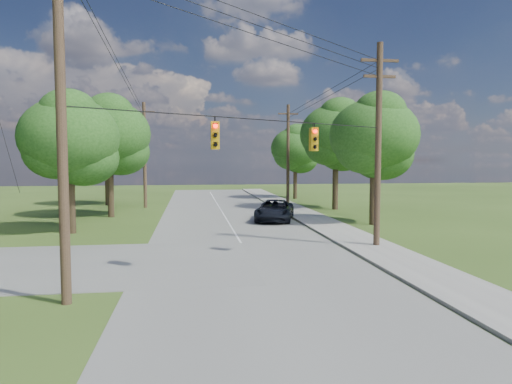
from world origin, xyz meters
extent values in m
plane|color=#36511B|center=(0.00, 0.00, 0.00)|extent=(140.00, 140.00, 0.00)
cube|color=gray|center=(2.00, 5.00, 0.01)|extent=(10.00, 100.00, 0.03)
cube|color=#ACA9A1|center=(8.70, 5.00, 0.06)|extent=(2.60, 100.00, 0.12)
cylinder|color=brown|center=(-4.60, 0.40, 6.00)|extent=(0.32, 0.32, 12.00)
cylinder|color=brown|center=(8.90, 8.00, 5.25)|extent=(0.32, 0.32, 10.50)
cube|color=brown|center=(8.90, 8.00, 9.60)|extent=(2.00, 0.12, 0.14)
cube|color=brown|center=(8.90, 8.00, 8.80)|extent=(1.70, 0.12, 0.14)
cylinder|color=brown|center=(8.90, 30.00, 5.00)|extent=(0.32, 0.32, 10.00)
cube|color=brown|center=(8.90, 30.00, 9.10)|extent=(2.00, 0.12, 0.14)
cylinder|color=brown|center=(-5.00, 30.00, 5.00)|extent=(0.32, 0.32, 10.00)
cube|color=brown|center=(-5.00, 30.00, 9.10)|extent=(2.00, 0.12, 0.14)
cylinder|color=black|center=(2.15, 4.20, 10.35)|extent=(13.52, 7.63, 1.53)
cylinder|color=black|center=(2.15, 4.20, 9.95)|extent=(13.52, 7.63, 1.53)
cylinder|color=black|center=(2.15, 4.20, 9.55)|extent=(13.52, 7.63, 1.53)
cylinder|color=black|center=(8.90, 19.00, 9.35)|extent=(0.03, 22.00, 0.53)
cylinder|color=black|center=(-4.80, 15.20, 10.10)|extent=(0.43, 29.60, 2.03)
cylinder|color=black|center=(8.90, 19.00, 8.95)|extent=(0.03, 22.00, 0.53)
cylinder|color=black|center=(-4.80, 15.20, 9.70)|extent=(0.43, 29.60, 2.03)
cylinder|color=black|center=(2.15, 4.20, 6.20)|extent=(13.52, 7.63, 0.04)
cube|color=#CA940B|center=(0.26, 3.02, 5.48)|extent=(0.32, 0.22, 1.05)
sphere|color=#FF0C05|center=(0.26, 2.88, 5.83)|extent=(0.17, 0.17, 0.17)
cube|color=#CA940B|center=(0.26, 3.26, 5.48)|extent=(0.32, 0.22, 1.05)
sphere|color=#FF0C05|center=(0.26, 3.40, 5.83)|extent=(0.17, 0.17, 0.17)
cube|color=#CA940B|center=(4.85, 5.60, 5.48)|extent=(0.32, 0.22, 1.05)
sphere|color=#FF0C05|center=(4.85, 5.46, 5.83)|extent=(0.17, 0.17, 0.17)
cube|color=#CA940B|center=(4.85, 5.84, 5.48)|extent=(0.32, 0.22, 1.05)
sphere|color=#FF0C05|center=(4.85, 5.98, 5.83)|extent=(0.17, 0.17, 0.17)
cylinder|color=#473623|center=(-8.00, 15.00, 1.57)|extent=(0.45, 0.45, 3.15)
ellipsoid|color=#1B4715|center=(-8.00, 15.00, 5.94)|extent=(6.00, 6.00, 4.92)
cylinder|color=#473623|center=(-7.00, 23.00, 1.75)|extent=(0.50, 0.50, 3.50)
ellipsoid|color=#1B4715|center=(-7.00, 23.00, 6.60)|extent=(6.40, 6.40, 5.25)
cylinder|color=#473623|center=(-9.00, 33.00, 1.66)|extent=(0.48, 0.47, 3.32)
ellipsoid|color=#1B4715|center=(-9.00, 33.00, 6.27)|extent=(6.00, 6.00, 4.92)
cylinder|color=#473623|center=(12.00, 16.00, 1.66)|extent=(0.48, 0.48, 3.32)
ellipsoid|color=#1B4715|center=(12.00, 16.00, 6.27)|extent=(6.20, 6.20, 5.08)
cylinder|color=#473623|center=(12.50, 26.00, 1.84)|extent=(0.52, 0.52, 3.67)
ellipsoid|color=#1B4715|center=(12.50, 26.00, 6.93)|extent=(6.60, 6.60, 5.41)
cylinder|color=#473623|center=(11.50, 38.00, 1.57)|extent=(0.45, 0.45, 3.15)
ellipsoid|color=#1B4715|center=(11.50, 38.00, 5.94)|extent=(5.80, 5.80, 4.76)
imported|color=black|center=(5.50, 18.84, 0.80)|extent=(4.02, 6.05, 1.54)
camera|label=1|loc=(-0.67, -14.43, 4.54)|focal=32.00mm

